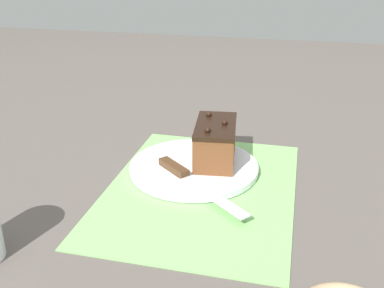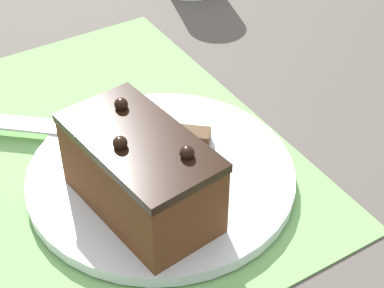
# 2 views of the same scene
# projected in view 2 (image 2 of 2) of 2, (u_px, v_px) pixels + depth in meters

# --- Properties ---
(ground_plane) EXTENTS (3.00, 3.00, 0.00)m
(ground_plane) POSITION_uv_depth(u_px,v_px,m) (104.00, 155.00, 0.65)
(ground_plane) COLOR #544C47
(placemat_woven) EXTENTS (0.46, 0.34, 0.00)m
(placemat_woven) POSITION_uv_depth(u_px,v_px,m) (104.00, 154.00, 0.65)
(placemat_woven) COLOR #7AB266
(placemat_woven) RESTS_ON ground_plane
(cake_plate) EXTENTS (0.26, 0.26, 0.01)m
(cake_plate) POSITION_uv_depth(u_px,v_px,m) (161.00, 176.00, 0.61)
(cake_plate) COLOR white
(cake_plate) RESTS_ON placemat_woven
(chocolate_cake) EXTENTS (0.15, 0.10, 0.09)m
(chocolate_cake) POSITION_uv_depth(u_px,v_px,m) (141.00, 173.00, 0.55)
(chocolate_cake) COLOR brown
(chocolate_cake) RESTS_ON cake_plate
(serving_knife) EXTENTS (0.17, 0.20, 0.01)m
(serving_knife) POSITION_uv_depth(u_px,v_px,m) (131.00, 132.00, 0.65)
(serving_knife) COLOR #472D19
(serving_knife) RESTS_ON cake_plate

